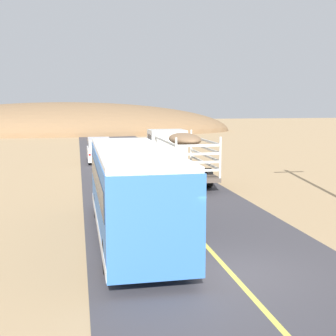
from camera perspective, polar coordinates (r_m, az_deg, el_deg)
name	(u,v)px	position (r m, az deg, el deg)	size (l,w,h in m)	color
ground_plane	(230,273)	(13.45, 7.74, -12.86)	(240.00, 240.00, 0.00)	tan
road_surface	(230,272)	(13.44, 7.74, -12.82)	(8.00, 120.00, 0.02)	#423F44
road_centre_line	(230,272)	(13.44, 7.74, -12.77)	(0.16, 117.60, 0.00)	#D8CC4C
livestock_truck	(173,149)	(29.99, 0.66, 2.41)	(2.53, 9.70, 3.02)	silver
bus	(133,190)	(16.10, -4.45, -2.81)	(2.54, 10.00, 3.21)	#3872C6
car_far	(99,149)	(37.30, -8.60, 2.37)	(1.90, 4.62, 1.93)	silver
distant_hill	(65,132)	(76.57, -12.73, 4.40)	(55.46, 24.01, 9.75)	olive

